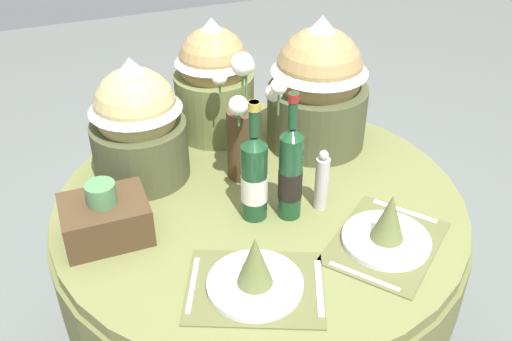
{
  "coord_description": "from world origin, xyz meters",
  "views": [
    {
      "loc": [
        -0.52,
        -1.3,
        1.82
      ],
      "look_at": [
        0.0,
        0.03,
        0.85
      ],
      "focal_mm": 40.83,
      "sensor_mm": 36.0,
      "label": 1
    }
  ],
  "objects_px": {
    "dining_table": "(259,237)",
    "woven_basket_side_left": "(106,218)",
    "wine_bottle_centre": "(254,176)",
    "gift_tub_back_right": "(319,80)",
    "gift_tub_back_centre": "(213,75)",
    "pepper_mill": "(322,181)",
    "flower_vase": "(246,127)",
    "gift_tub_back_left": "(137,117)",
    "wine_bottle_left": "(291,172)",
    "place_setting_right": "(388,230)",
    "place_setting_left": "(255,274)"
  },
  "relations": [
    {
      "from": "wine_bottle_left",
      "to": "wine_bottle_centre",
      "type": "bearing_deg",
      "value": 161.55
    },
    {
      "from": "place_setting_right",
      "to": "gift_tub_back_right",
      "type": "xyz_separation_m",
      "value": [
        0.05,
        0.55,
        0.19
      ]
    },
    {
      "from": "wine_bottle_left",
      "to": "flower_vase",
      "type": "bearing_deg",
      "value": 101.3
    },
    {
      "from": "wine_bottle_left",
      "to": "woven_basket_side_left",
      "type": "xyz_separation_m",
      "value": [
        -0.5,
        0.09,
        -0.08
      ]
    },
    {
      "from": "wine_bottle_centre",
      "to": "gift_tub_back_right",
      "type": "bearing_deg",
      "value": 41.85
    },
    {
      "from": "pepper_mill",
      "to": "gift_tub_back_left",
      "type": "distance_m",
      "value": 0.58
    },
    {
      "from": "flower_vase",
      "to": "gift_tub_back_centre",
      "type": "height_order",
      "value": "flower_vase"
    },
    {
      "from": "flower_vase",
      "to": "gift_tub_back_centre",
      "type": "bearing_deg",
      "value": 91.54
    },
    {
      "from": "place_setting_right",
      "to": "wine_bottle_left",
      "type": "relative_size",
      "value": 1.1
    },
    {
      "from": "place_setting_right",
      "to": "flower_vase",
      "type": "xyz_separation_m",
      "value": [
        -0.24,
        0.44,
        0.13
      ]
    },
    {
      "from": "place_setting_right",
      "to": "gift_tub_back_right",
      "type": "distance_m",
      "value": 0.58
    },
    {
      "from": "gift_tub_back_centre",
      "to": "place_setting_left",
      "type": "bearing_deg",
      "value": -100.54
    },
    {
      "from": "dining_table",
      "to": "wine_bottle_centre",
      "type": "height_order",
      "value": "wine_bottle_centre"
    },
    {
      "from": "wine_bottle_left",
      "to": "gift_tub_back_right",
      "type": "bearing_deg",
      "value": 53.86
    },
    {
      "from": "flower_vase",
      "to": "woven_basket_side_left",
      "type": "xyz_separation_m",
      "value": [
        -0.46,
        -0.14,
        -0.11
      ]
    },
    {
      "from": "dining_table",
      "to": "woven_basket_side_left",
      "type": "xyz_separation_m",
      "value": [
        -0.45,
        -0.01,
        0.22
      ]
    },
    {
      "from": "gift_tub_back_right",
      "to": "dining_table",
      "type": "bearing_deg",
      "value": -141.72
    },
    {
      "from": "wine_bottle_centre",
      "to": "pepper_mill",
      "type": "distance_m",
      "value": 0.2
    },
    {
      "from": "wine_bottle_left",
      "to": "gift_tub_back_left",
      "type": "distance_m",
      "value": 0.5
    },
    {
      "from": "pepper_mill",
      "to": "gift_tub_back_right",
      "type": "xyz_separation_m",
      "value": [
        0.15,
        0.34,
        0.14
      ]
    },
    {
      "from": "dining_table",
      "to": "pepper_mill",
      "type": "height_order",
      "value": "pepper_mill"
    },
    {
      "from": "pepper_mill",
      "to": "gift_tub_back_centre",
      "type": "distance_m",
      "value": 0.57
    },
    {
      "from": "gift_tub_back_centre",
      "to": "woven_basket_side_left",
      "type": "height_order",
      "value": "gift_tub_back_centre"
    },
    {
      "from": "wine_bottle_left",
      "to": "gift_tub_back_centre",
      "type": "bearing_deg",
      "value": 95.84
    },
    {
      "from": "place_setting_right",
      "to": "wine_bottle_centre",
      "type": "bearing_deg",
      "value": 140.09
    },
    {
      "from": "flower_vase",
      "to": "gift_tub_back_left",
      "type": "bearing_deg",
      "value": 158.06
    },
    {
      "from": "wine_bottle_centre",
      "to": "dining_table",
      "type": "bearing_deg",
      "value": 58.04
    },
    {
      "from": "place_setting_right",
      "to": "wine_bottle_centre",
      "type": "distance_m",
      "value": 0.39
    },
    {
      "from": "gift_tub_back_centre",
      "to": "pepper_mill",
      "type": "bearing_deg",
      "value": -73.86
    },
    {
      "from": "flower_vase",
      "to": "wine_bottle_left",
      "type": "distance_m",
      "value": 0.24
    },
    {
      "from": "pepper_mill",
      "to": "gift_tub_back_right",
      "type": "relative_size",
      "value": 0.43
    },
    {
      "from": "wine_bottle_left",
      "to": "gift_tub_back_right",
      "type": "xyz_separation_m",
      "value": [
        0.25,
        0.34,
        0.09
      ]
    },
    {
      "from": "place_setting_left",
      "to": "gift_tub_back_left",
      "type": "height_order",
      "value": "gift_tub_back_left"
    },
    {
      "from": "place_setting_right",
      "to": "gift_tub_back_left",
      "type": "xyz_separation_m",
      "value": [
        -0.54,
        0.56,
        0.16
      ]
    },
    {
      "from": "place_setting_left",
      "to": "place_setting_right",
      "type": "relative_size",
      "value": 0.97
    },
    {
      "from": "place_setting_right",
      "to": "gift_tub_back_right",
      "type": "relative_size",
      "value": 0.95
    },
    {
      "from": "pepper_mill",
      "to": "dining_table",
      "type": "bearing_deg",
      "value": 145.14
    },
    {
      "from": "flower_vase",
      "to": "pepper_mill",
      "type": "bearing_deg",
      "value": -57.85
    },
    {
      "from": "gift_tub_back_centre",
      "to": "gift_tub_back_right",
      "type": "relative_size",
      "value": 0.93
    },
    {
      "from": "pepper_mill",
      "to": "woven_basket_side_left",
      "type": "relative_size",
      "value": 0.85
    },
    {
      "from": "flower_vase",
      "to": "gift_tub_back_left",
      "type": "xyz_separation_m",
      "value": [
        -0.3,
        0.12,
        0.03
      ]
    },
    {
      "from": "wine_bottle_left",
      "to": "wine_bottle_centre",
      "type": "xyz_separation_m",
      "value": [
        -0.1,
        0.03,
        -0.01
      ]
    },
    {
      "from": "dining_table",
      "to": "woven_basket_side_left",
      "type": "height_order",
      "value": "woven_basket_side_left"
    },
    {
      "from": "place_setting_right",
      "to": "gift_tub_back_centre",
      "type": "height_order",
      "value": "gift_tub_back_centre"
    },
    {
      "from": "wine_bottle_centre",
      "to": "gift_tub_back_right",
      "type": "relative_size",
      "value": 0.82
    },
    {
      "from": "wine_bottle_centre",
      "to": "gift_tub_back_right",
      "type": "height_order",
      "value": "gift_tub_back_right"
    },
    {
      "from": "place_setting_right",
      "to": "pepper_mill",
      "type": "xyz_separation_m",
      "value": [
        -0.09,
        0.21,
        0.04
      ]
    },
    {
      "from": "dining_table",
      "to": "gift_tub_back_left",
      "type": "distance_m",
      "value": 0.53
    },
    {
      "from": "flower_vase",
      "to": "pepper_mill",
      "type": "relative_size",
      "value": 2.17
    },
    {
      "from": "place_setting_right",
      "to": "wine_bottle_centre",
      "type": "relative_size",
      "value": 1.17
    }
  ]
}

